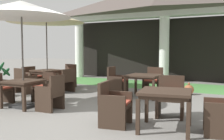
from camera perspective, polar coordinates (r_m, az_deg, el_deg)
The scene contains 22 objects.
ground_plane at distance 6.14m, azimuth -9.85°, elevation -9.91°, with size 60.00×60.00×0.00m, color gray.
background_pavilion at distance 12.84m, azimuth 11.39°, elevation 13.44°, with size 10.76×2.62×4.60m.
lawn_strip at distance 11.46m, azimuth 9.12°, elevation -3.19°, with size 12.56×2.52×0.01m, color #519347.
patio_table_near_foreground at distance 5.08m, azimuth 11.40°, elevation -5.43°, with size 1.08×1.08×0.75m.
patio_chair_near_foreground_north at distance 6.11m, azimuth 12.41°, elevation -5.97°, with size 0.67×0.60×0.92m.
patio_chair_near_foreground_east at distance 5.13m, azimuth 22.70°, elevation -8.72°, with size 0.67×0.67×0.79m.
patio_chair_near_foreground_west at distance 5.33m, azimuth 0.43°, elevation -7.57°, with size 0.65×0.68×0.87m.
patio_table_mid_left at distance 8.47m, azimuth 6.89°, elevation -1.60°, with size 1.01×1.01×0.72m.
patio_chair_mid_left_north at distance 9.39m, azimuth 8.83°, elevation -2.41°, with size 0.60×0.58×0.89m.
patio_chair_mid_left_west at distance 8.86m, azimuth 1.05°, elevation -2.65°, with size 0.55×0.57×0.94m.
patio_table_mid_right at distance 7.34m, azimuth -18.49°, elevation -2.91°, with size 0.89×0.89×0.71m.
patio_umbrella_mid_right at distance 7.36m, azimuth -18.87°, elevation 12.17°, with size 2.56×2.56×2.82m.
patio_chair_mid_right_north at distance 8.04m, azimuth -14.02°, elevation -3.67°, with size 0.59×0.59×0.83m.
patio_chair_mid_right_east at distance 6.78m, azimuth -12.91°, elevation -5.14°, with size 0.53×0.58×0.89m.
patio_table_far_back at distance 10.24m, azimuth -13.72°, elevation -0.55°, with size 1.09×1.09×0.75m.
patio_umbrella_far_back at distance 10.27m, azimuth -13.93°, elevation 11.00°, with size 2.81×2.81×3.01m.
patio_chair_far_back_west at distance 11.04m, azimuth -16.76°, elevation -1.58°, with size 0.68×0.72×0.83m.
patio_chair_far_back_south at distance 9.71m, azimuth -18.19°, elevation -2.31°, with size 0.71×0.63×0.87m.
patio_chair_far_back_north at distance 10.88m, azimuth -9.66°, elevation -1.42°, with size 0.73×0.68×0.91m.
patio_chair_far_back_east at distance 9.53m, azimuth -10.14°, elevation -2.35°, with size 0.63×0.68×0.84m.
potted_palm_left_edge at distance 9.30m, azimuth -22.62°, elevation -3.24°, with size 0.53×0.54×1.13m.
terracotta_urn at distance 9.30m, azimuth 16.15°, elevation -4.07°, with size 0.33×0.33×0.41m.
Camera 1 is at (3.67, -4.69, 1.52)m, focal length 42.63 mm.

